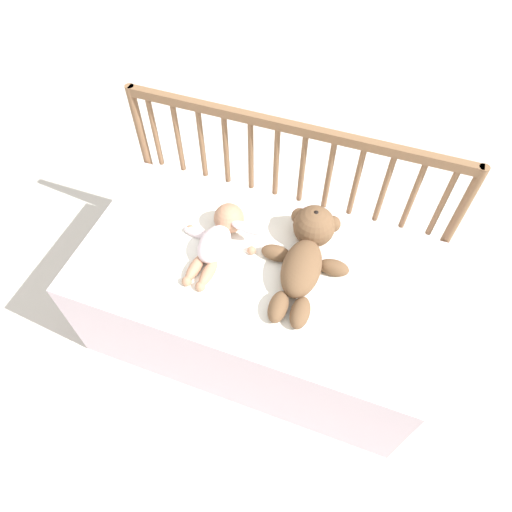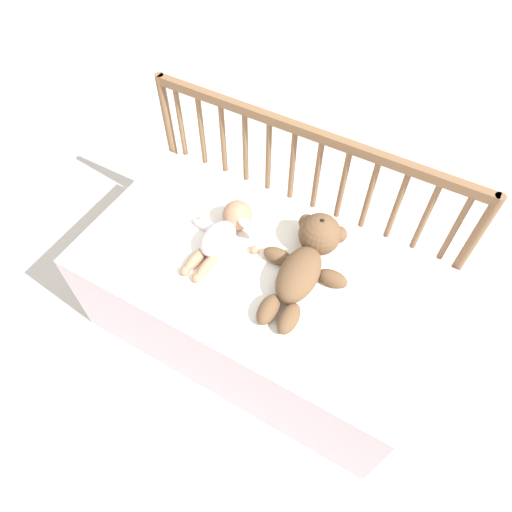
{
  "view_description": "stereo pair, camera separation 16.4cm",
  "coord_description": "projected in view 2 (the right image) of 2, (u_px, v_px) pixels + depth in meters",
  "views": [
    {
      "loc": [
        0.33,
        -0.9,
        1.89
      ],
      "look_at": [
        0.0,
        0.0,
        0.56
      ],
      "focal_mm": 32.0,
      "sensor_mm": 36.0,
      "label": 1
    },
    {
      "loc": [
        0.48,
        -0.84,
        1.89
      ],
      "look_at": [
        0.0,
        0.0,
        0.56
      ],
      "focal_mm": 32.0,
      "sensor_mm": 36.0,
      "label": 2
    }
  ],
  "objects": [
    {
      "name": "baby",
      "position": [
        224.0,
        232.0,
        1.73
      ],
      "size": [
        0.32,
        0.38,
        0.12
      ],
      "color": "white",
      "rests_on": "crib_mattress"
    },
    {
      "name": "crib_rail",
      "position": [
        304.0,
        179.0,
        1.79
      ],
      "size": [
        1.34,
        0.04,
        0.87
      ],
      "color": "brown",
      "rests_on": "ground_plane"
    },
    {
      "name": "ground_plane",
      "position": [
        256.0,
        327.0,
        2.1
      ],
      "size": [
        12.0,
        12.0,
        0.0
      ],
      "primitive_type": "plane",
      "color": "silver"
    },
    {
      "name": "teddy_bear",
      "position": [
        307.0,
        259.0,
        1.63
      ],
      "size": [
        0.33,
        0.49,
        0.16
      ],
      "color": "brown",
      "rests_on": "crib_mattress"
    },
    {
      "name": "blanket",
      "position": [
        263.0,
        267.0,
        1.69
      ],
      "size": [
        0.87,
        0.59,
        0.01
      ],
      "color": "white",
      "rests_on": "crib_mattress"
    },
    {
      "name": "crib_mattress",
      "position": [
        256.0,
        300.0,
        1.89
      ],
      "size": [
        1.34,
        0.71,
        0.5
      ],
      "color": "silver",
      "rests_on": "ground_plane"
    }
  ]
}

